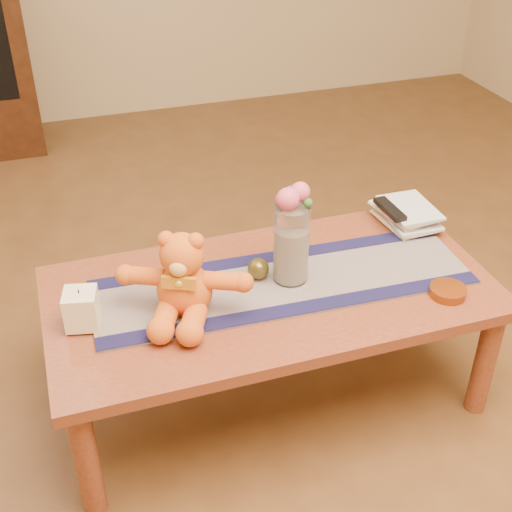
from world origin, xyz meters
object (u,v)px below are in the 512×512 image
object	(u,v)px
teddy_bear	(184,274)
pillar_candle	(82,309)
amber_dish	(448,291)
tv_remote	(390,209)
glass_vase	(291,244)
book_bottom	(386,226)
bronze_ball	(258,269)

from	to	relation	value
teddy_bear	pillar_candle	world-z (taller)	teddy_bear
pillar_candle	amber_dish	world-z (taller)	pillar_candle
tv_remote	amber_dish	world-z (taller)	tv_remote
glass_vase	book_bottom	distance (m)	0.50
glass_vase	tv_remote	xyz separation A→B (m)	(0.44, 0.18, -0.05)
glass_vase	book_bottom	world-z (taller)	glass_vase
bronze_ball	amber_dish	world-z (taller)	bronze_ball
glass_vase	teddy_bear	bearing A→B (deg)	-171.61
bronze_ball	tv_remote	xyz separation A→B (m)	(0.54, 0.15, 0.04)
tv_remote	amber_dish	bearing A→B (deg)	-92.87
bronze_ball	tv_remote	world-z (taller)	tv_remote
tv_remote	bronze_ball	bearing A→B (deg)	-166.91
pillar_candle	glass_vase	size ratio (longest dim) A/B	0.43
bronze_ball	pillar_candle	bearing A→B (deg)	-173.64
amber_dish	teddy_bear	bearing A→B (deg)	167.45
teddy_bear	tv_remote	distance (m)	0.83
teddy_bear	amber_dish	xyz separation A→B (m)	(0.79, -0.18, -0.12)
glass_vase	bronze_ball	bearing A→B (deg)	159.96
teddy_bear	glass_vase	size ratio (longest dim) A/B	1.45
glass_vase	bronze_ball	size ratio (longest dim) A/B	3.78
teddy_bear	pillar_candle	size ratio (longest dim) A/B	3.38
teddy_bear	amber_dish	bearing A→B (deg)	12.08
glass_vase	bronze_ball	world-z (taller)	glass_vase
pillar_candle	teddy_bear	bearing A→B (deg)	-4.82
pillar_candle	amber_dish	xyz separation A→B (m)	(1.09, -0.20, -0.05)
pillar_candle	glass_vase	world-z (taller)	glass_vase
book_bottom	tv_remote	distance (m)	0.08
glass_vase	amber_dish	size ratio (longest dim) A/B	2.28
pillar_candle	glass_vase	xyz separation A→B (m)	(0.65, 0.03, 0.07)
bronze_ball	amber_dish	xyz separation A→B (m)	(0.53, -0.26, -0.03)
teddy_bear	tv_remote	xyz separation A→B (m)	(0.79, 0.23, -0.05)
book_bottom	glass_vase	bearing A→B (deg)	-161.67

